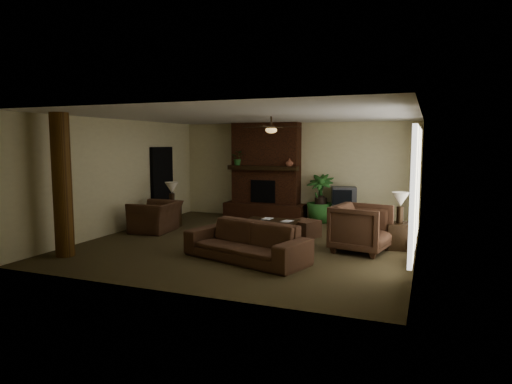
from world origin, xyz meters
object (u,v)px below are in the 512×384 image
at_px(ottoman, 304,229).
at_px(armchair_right, 361,226).
at_px(armchair_left, 156,212).
at_px(side_table_left, 170,217).
at_px(lamp_right, 400,202).
at_px(coffee_table, 272,222).
at_px(tv_stand, 342,214).
at_px(log_column, 62,185).
at_px(side_table_right, 399,236).
at_px(sofa, 246,235).
at_px(floor_vase, 321,207).
at_px(floor_plant, 320,209).
at_px(lamp_left, 172,190).

bearing_deg(ottoman, armchair_right, -33.74).
height_order(armchair_left, side_table_left, armchair_left).
height_order(armchair_right, lamp_right, lamp_right).
distance_m(coffee_table, tv_stand, 2.78).
height_order(coffee_table, tv_stand, tv_stand).
distance_m(log_column, armchair_left, 2.87).
distance_m(coffee_table, lamp_right, 2.92).
xyz_separation_m(tv_stand, side_table_right, (1.66, -2.53, 0.03)).
height_order(sofa, lamp_right, lamp_right).
height_order(armchair_right, coffee_table, armchair_right).
height_order(floor_vase, floor_plant, floor_vase).
distance_m(armchair_right, lamp_left, 5.14).
relative_size(sofa, armchair_right, 2.28).
xyz_separation_m(side_table_left, lamp_left, (0.05, 0.03, 0.73)).
xyz_separation_m(coffee_table, floor_plant, (0.56, 2.47, 0.00)).
xyz_separation_m(side_table_left, lamp_right, (5.79, -0.31, 0.73)).
distance_m(ottoman, floor_plant, 2.08).
xyz_separation_m(ottoman, lamp_right, (2.17, -0.41, 0.80)).
bearing_deg(side_table_left, ottoman, 1.59).
distance_m(tv_stand, floor_plant, 0.65).
xyz_separation_m(ottoman, floor_vase, (-0.07, 2.02, 0.23)).
xyz_separation_m(armchair_right, side_table_right, (0.71, 0.56, -0.26)).
height_order(floor_plant, lamp_right, lamp_right).
bearing_deg(tv_stand, side_table_left, -127.48).
xyz_separation_m(floor_vase, lamp_left, (-3.50, -2.09, 0.57)).
relative_size(armchair_left, ottoman, 1.93).
xyz_separation_m(tv_stand, floor_vase, (-0.59, -0.09, 0.18)).
relative_size(log_column, lamp_right, 4.31).
relative_size(armchair_right, ottoman, 1.79).
height_order(tv_stand, side_table_right, side_table_right).
height_order(floor_vase, lamp_left, lamp_left).
height_order(sofa, side_table_left, sofa).
height_order(ottoman, floor_plant, floor_plant).
relative_size(ottoman, side_table_left, 1.09).
distance_m(side_table_left, lamp_right, 5.85).
bearing_deg(armchair_left, side_table_left, 172.99).
bearing_deg(armchair_right, ottoman, 67.42).
xyz_separation_m(sofa, side_table_left, (-3.14, 2.31, -0.20)).
distance_m(armchair_left, tv_stand, 5.04).
bearing_deg(armchair_left, side_table_right, 88.23).
height_order(sofa, side_table_right, sofa).
distance_m(log_column, floor_vase, 6.75).
height_order(side_table_left, side_table_right, same).
relative_size(ottoman, tv_stand, 0.71).
xyz_separation_m(coffee_table, floor_vase, (0.61, 2.41, 0.06)).
distance_m(log_column, lamp_right, 6.82).
bearing_deg(coffee_table, floor_plant, 77.20).
bearing_deg(tv_stand, coffee_table, -91.15).
bearing_deg(ottoman, side_table_right, -10.87).
bearing_deg(tv_stand, lamp_left, -127.49).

